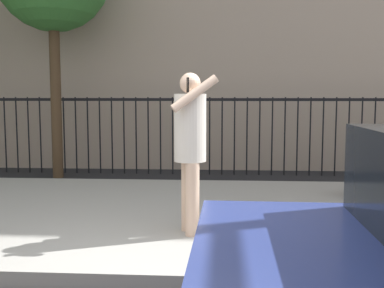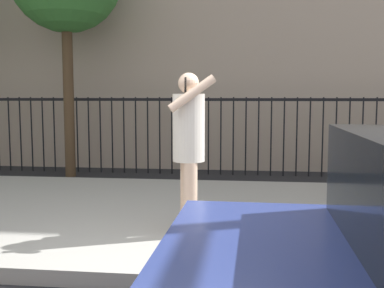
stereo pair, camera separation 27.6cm
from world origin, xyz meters
TOP-DOWN VIEW (x-y plane):
  - sidewalk at (0.00, 2.20)m, footprint 28.00×4.40m
  - iron_fence at (0.00, 5.90)m, footprint 12.03×0.04m
  - pedestrian_on_phone at (0.30, 1.25)m, footprint 0.52×0.71m

SIDE VIEW (x-z plane):
  - sidewalk at x=0.00m, z-range 0.00..0.15m
  - iron_fence at x=0.00m, z-range 0.22..1.82m
  - pedestrian_on_phone at x=0.30m, z-range 0.29..2.01m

